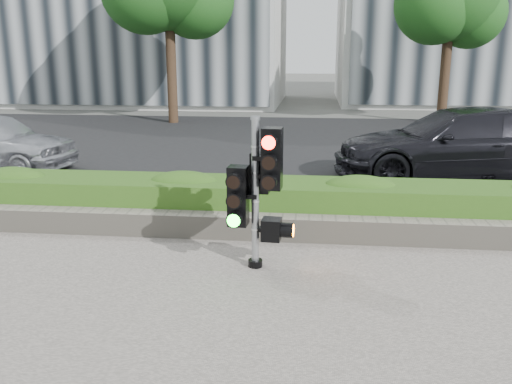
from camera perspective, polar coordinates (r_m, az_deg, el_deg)
ground at (r=6.11m, az=-1.92°, el=-11.04°), size 120.00×120.00×0.00m
road at (r=15.69m, az=3.22°, el=4.98°), size 60.00×13.00×0.02m
curb at (r=9.01m, az=0.88°, el=-2.02°), size 60.00×0.25×0.12m
stone_wall at (r=7.79m, az=0.03°, el=-3.66°), size 12.00×0.32×0.34m
hedge at (r=8.35m, az=0.51°, el=-1.16°), size 12.00×1.00×0.68m
traffic_signal at (r=6.54m, az=0.19°, el=0.68°), size 0.66×0.50×1.88m
car_dark at (r=12.14m, az=20.35°, el=4.80°), size 5.30×2.71×1.47m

